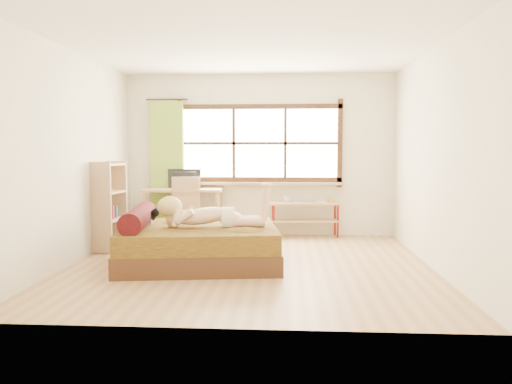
# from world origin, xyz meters

# --- Properties ---
(floor) EXTENTS (4.50, 4.50, 0.00)m
(floor) POSITION_xyz_m (0.00, 0.00, 0.00)
(floor) COLOR #9E754C
(floor) RESTS_ON ground
(ceiling) EXTENTS (4.50, 4.50, 0.00)m
(ceiling) POSITION_xyz_m (0.00, 0.00, 2.70)
(ceiling) COLOR white
(ceiling) RESTS_ON wall_back
(wall_back) EXTENTS (4.50, 0.00, 4.50)m
(wall_back) POSITION_xyz_m (0.00, 2.25, 1.35)
(wall_back) COLOR silver
(wall_back) RESTS_ON floor
(wall_front) EXTENTS (4.50, 0.00, 4.50)m
(wall_front) POSITION_xyz_m (0.00, -2.25, 1.35)
(wall_front) COLOR silver
(wall_front) RESTS_ON floor
(wall_left) EXTENTS (0.00, 4.50, 4.50)m
(wall_left) POSITION_xyz_m (-2.25, 0.00, 1.35)
(wall_left) COLOR silver
(wall_left) RESTS_ON floor
(wall_right) EXTENTS (0.00, 4.50, 4.50)m
(wall_right) POSITION_xyz_m (2.25, 0.00, 1.35)
(wall_right) COLOR silver
(wall_right) RESTS_ON floor
(window) EXTENTS (2.80, 0.16, 1.46)m
(window) POSITION_xyz_m (0.00, 2.22, 1.51)
(window) COLOR #FFEDBF
(window) RESTS_ON wall_back
(curtain) EXTENTS (0.55, 0.10, 2.20)m
(curtain) POSITION_xyz_m (-1.55, 2.13, 1.15)
(curtain) COLOR olive
(curtain) RESTS_ON wall_back
(bed) EXTENTS (2.13, 1.80, 0.74)m
(bed) POSITION_xyz_m (-0.68, -0.00, 0.26)
(bed) COLOR #311C0E
(bed) RESTS_ON floor
(woman) EXTENTS (1.40, 0.57, 0.58)m
(woman) POSITION_xyz_m (-0.48, -0.05, 0.78)
(woman) COLOR #E5B193
(woman) RESTS_ON bed
(kitten) EXTENTS (0.30, 0.15, 0.23)m
(kitten) POSITION_xyz_m (-1.35, 0.10, 0.60)
(kitten) COLOR black
(kitten) RESTS_ON bed
(desk) EXTENTS (1.30, 0.62, 0.81)m
(desk) POSITION_xyz_m (-1.25, 1.95, 0.70)
(desk) COLOR #A9805B
(desk) RESTS_ON floor
(monitor) EXTENTS (0.55, 0.09, 0.32)m
(monitor) POSITION_xyz_m (-1.25, 2.00, 0.96)
(monitor) COLOR black
(monitor) RESTS_ON desk
(chair) EXTENTS (0.46, 0.46, 1.01)m
(chair) POSITION_xyz_m (-1.15, 1.59, 0.56)
(chair) COLOR #A9805B
(chair) RESTS_ON floor
(pipe_shelf) EXTENTS (1.17, 0.40, 0.65)m
(pipe_shelf) POSITION_xyz_m (0.78, 2.07, 0.42)
(pipe_shelf) COLOR #A9805B
(pipe_shelf) RESTS_ON floor
(cup) EXTENTS (0.13, 0.13, 0.10)m
(cup) POSITION_xyz_m (0.47, 2.07, 0.62)
(cup) COLOR gray
(cup) RESTS_ON pipe_shelf
(book) EXTENTS (0.17, 0.23, 0.02)m
(book) POSITION_xyz_m (0.97, 2.07, 0.58)
(book) COLOR gray
(book) RESTS_ON pipe_shelf
(bookshelf) EXTENTS (0.37, 0.58, 1.27)m
(bookshelf) POSITION_xyz_m (-2.08, 0.79, 0.64)
(bookshelf) COLOR #A9805B
(bookshelf) RESTS_ON floor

